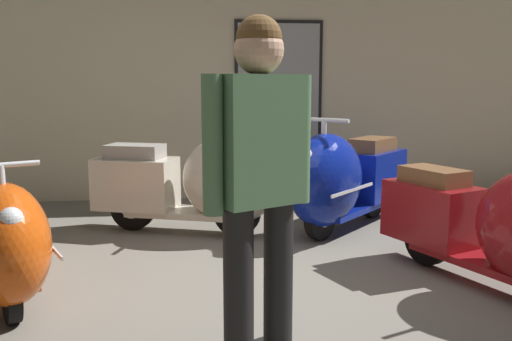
{
  "coord_description": "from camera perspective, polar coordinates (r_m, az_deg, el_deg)",
  "views": [
    {
      "loc": [
        -0.51,
        -3.51,
        1.44
      ],
      "look_at": [
        0.01,
        1.09,
        0.69
      ],
      "focal_mm": 38.16,
      "sensor_mm": 36.0,
      "label": 1
    }
  ],
  "objects": [
    {
      "name": "scooter_1",
      "position": [
        5.2,
        -5.75,
        -1.22
      ],
      "size": [
        1.88,
        1.05,
        1.11
      ],
      "rotation": [
        0.0,
        0.0,
        -0.32
      ],
      "color": "black",
      "rests_on": "ground"
    },
    {
      "name": "visitor_0",
      "position": [
        2.59,
        0.3,
        -0.34
      ],
      "size": [
        0.54,
        0.4,
        1.75
      ],
      "rotation": [
        0.0,
        0.0,
        2.03
      ],
      "color": "black",
      "rests_on": "ground"
    },
    {
      "name": "showroom_back_wall",
      "position": [
        6.89,
        -3.64,
        13.35
      ],
      "size": [
        18.0,
        0.63,
        3.89
      ],
      "color": "beige",
      "rests_on": "ground"
    },
    {
      "name": "scooter_2",
      "position": [
        5.32,
        8.85,
        -0.96
      ],
      "size": [
        1.66,
        1.69,
        1.13
      ],
      "rotation": [
        0.0,
        0.0,
        -2.34
      ],
      "color": "black",
      "rests_on": "ground"
    },
    {
      "name": "scooter_0",
      "position": [
        3.9,
        -25.28,
        -6.49
      ],
      "size": [
        1.12,
        1.64,
        0.98
      ],
      "rotation": [
        0.0,
        0.0,
        -1.11
      ],
      "color": "black",
      "rests_on": "ground"
    },
    {
      "name": "scooter_3",
      "position": [
        4.1,
        24.31,
        -5.37
      ],
      "size": [
        1.08,
        1.74,
        1.03
      ],
      "rotation": [
        0.0,
        0.0,
        -1.18
      ],
      "color": "black",
      "rests_on": "ground"
    },
    {
      "name": "ground_plane",
      "position": [
        3.83,
        1.74,
        -12.91
      ],
      "size": [
        60.0,
        60.0,
        0.0
      ],
      "primitive_type": "plane",
      "color": "slate"
    }
  ]
}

